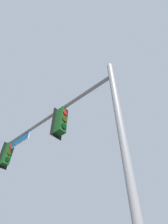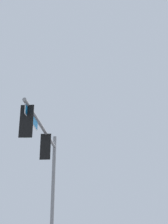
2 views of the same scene
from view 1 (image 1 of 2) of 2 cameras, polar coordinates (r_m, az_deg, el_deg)
The scene contains 1 object.
signal_pole_near at distance 6.52m, azimuth -10.09°, elevation -7.96°, with size 6.92×0.66×6.73m.
Camera 1 is at (-9.01, -3.59, 1.27)m, focal length 28.00 mm.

